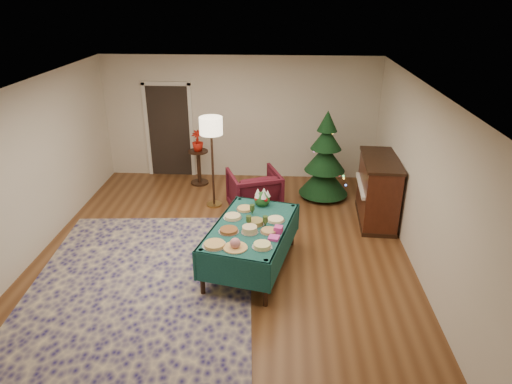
# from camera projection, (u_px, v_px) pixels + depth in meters

# --- Properties ---
(room_shell) EXTENTS (7.00, 7.00, 7.00)m
(room_shell) POSITION_uv_depth(u_px,v_px,m) (220.00, 179.00, 6.84)
(room_shell) COLOR #593319
(room_shell) RESTS_ON ground
(doorway) EXTENTS (1.08, 0.04, 2.16)m
(doorway) POSITION_uv_depth(u_px,v_px,m) (169.00, 129.00, 10.19)
(doorway) COLOR black
(doorway) RESTS_ON ground
(rug) EXTENTS (3.49, 4.41, 0.02)m
(rug) POSITION_uv_depth(u_px,v_px,m) (141.00, 285.00, 6.65)
(rug) COLOR #1A1552
(rug) RESTS_ON ground
(buffet_table) EXTENTS (1.49, 2.08, 0.73)m
(buffet_table) POSITION_uv_depth(u_px,v_px,m) (251.00, 234.00, 6.86)
(buffet_table) COLOR black
(buffet_table) RESTS_ON ground
(platter_0) EXTENTS (0.34, 0.34, 0.05)m
(platter_0) POSITION_uv_depth(u_px,v_px,m) (214.00, 245.00, 6.25)
(platter_0) COLOR silver
(platter_0) RESTS_ON buffet_table
(platter_1) EXTENTS (0.34, 0.34, 0.16)m
(platter_1) POSITION_uv_depth(u_px,v_px,m) (235.00, 245.00, 6.18)
(platter_1) COLOR silver
(platter_1) RESTS_ON buffet_table
(platter_2) EXTENTS (0.28, 0.28, 0.06)m
(platter_2) POSITION_uv_depth(u_px,v_px,m) (262.00, 245.00, 6.22)
(platter_2) COLOR silver
(platter_2) RESTS_ON buffet_table
(platter_3) EXTENTS (0.30, 0.30, 0.05)m
(platter_3) POSITION_uv_depth(u_px,v_px,m) (229.00, 231.00, 6.61)
(platter_3) COLOR silver
(platter_3) RESTS_ON buffet_table
(platter_4) EXTENTS (0.25, 0.25, 0.10)m
(platter_4) POSITION_uv_depth(u_px,v_px,m) (250.00, 230.00, 6.58)
(platter_4) COLOR silver
(platter_4) RESTS_ON buffet_table
(platter_5) EXTENTS (0.26, 0.26, 0.04)m
(platter_5) POSITION_uv_depth(u_px,v_px,m) (269.00, 231.00, 6.61)
(platter_5) COLOR silver
(platter_5) RESTS_ON buffet_table
(platter_6) EXTENTS (0.29, 0.29, 0.05)m
(platter_6) POSITION_uv_depth(u_px,v_px,m) (233.00, 217.00, 7.01)
(platter_6) COLOR silver
(platter_6) RESTS_ON buffet_table
(platter_7) EXTENTS (0.27, 0.27, 0.07)m
(platter_7) POSITION_uv_depth(u_px,v_px,m) (256.00, 222.00, 6.83)
(platter_7) COLOR silver
(platter_7) RESTS_ON buffet_table
(platter_8) EXTENTS (0.28, 0.28, 0.04)m
(platter_8) POSITION_uv_depth(u_px,v_px,m) (276.00, 220.00, 6.93)
(platter_8) COLOR silver
(platter_8) RESTS_ON buffet_table
(platter_9) EXTENTS (0.28, 0.28, 0.04)m
(platter_9) POSITION_uv_depth(u_px,v_px,m) (245.00, 209.00, 7.28)
(platter_9) COLOR silver
(platter_9) RESTS_ON buffet_table
(goblet_0) EXTENTS (0.08, 0.08, 0.17)m
(goblet_0) POSITION_uv_depth(u_px,v_px,m) (252.00, 209.00, 7.09)
(goblet_0) COLOR #2D471E
(goblet_0) RESTS_ON buffet_table
(goblet_1) EXTENTS (0.08, 0.08, 0.17)m
(goblet_1) POSITION_uv_depth(u_px,v_px,m) (265.00, 221.00, 6.74)
(goblet_1) COLOR #2D471E
(goblet_1) RESTS_ON buffet_table
(goblet_2) EXTENTS (0.08, 0.08, 0.17)m
(goblet_2) POSITION_uv_depth(u_px,v_px,m) (249.00, 221.00, 6.75)
(goblet_2) COLOR #2D471E
(goblet_2) RESTS_ON buffet_table
(napkin_stack) EXTENTS (0.18, 0.18, 0.04)m
(napkin_stack) POSITION_uv_depth(u_px,v_px,m) (274.00, 238.00, 6.42)
(napkin_stack) COLOR #D33AA3
(napkin_stack) RESTS_ON buffet_table
(gift_box) EXTENTS (0.14, 0.14, 0.10)m
(gift_box) POSITION_uv_depth(u_px,v_px,m) (278.00, 229.00, 6.59)
(gift_box) COLOR #D03993
(gift_box) RESTS_ON buffet_table
(centerpiece) EXTENTS (0.26, 0.26, 0.30)m
(centerpiece) POSITION_uv_depth(u_px,v_px,m) (262.00, 198.00, 7.39)
(centerpiece) COLOR #1E4C1E
(centerpiece) RESTS_ON buffet_table
(armchair) EXTENTS (1.13, 1.09, 0.93)m
(armchair) POSITION_uv_depth(u_px,v_px,m) (254.00, 190.00, 8.66)
(armchair) COLOR #430E19
(armchair) RESTS_ON ground
(floor_lamp) EXTENTS (0.44, 0.44, 1.80)m
(floor_lamp) POSITION_uv_depth(u_px,v_px,m) (211.00, 131.00, 8.50)
(floor_lamp) COLOR #A57F3F
(floor_lamp) RESTS_ON ground
(side_table) EXTENTS (0.43, 0.43, 0.77)m
(side_table) POSITION_uv_depth(u_px,v_px,m) (199.00, 168.00, 9.98)
(side_table) COLOR black
(side_table) RESTS_ON ground
(potted_plant) EXTENTS (0.25, 0.44, 0.25)m
(potted_plant) POSITION_uv_depth(u_px,v_px,m) (198.00, 145.00, 9.77)
(potted_plant) COLOR #B3190C
(potted_plant) RESTS_ON side_table
(christmas_tree) EXTENTS (1.24, 1.24, 1.82)m
(christmas_tree) POSITION_uv_depth(u_px,v_px,m) (325.00, 160.00, 9.16)
(christmas_tree) COLOR black
(christmas_tree) RESTS_ON ground
(piano) EXTENTS (0.74, 1.44, 1.21)m
(piano) POSITION_uv_depth(u_px,v_px,m) (378.00, 191.00, 8.30)
(piano) COLOR black
(piano) RESTS_ON ground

